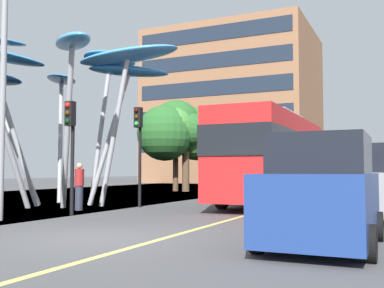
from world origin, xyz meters
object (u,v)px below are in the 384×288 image
at_px(traffic_light_island_mid, 215,153).
at_px(street_lamp, 12,41).
at_px(red_bus, 273,155).
at_px(car_parked_near, 322,194).
at_px(traffic_light_kerb_near, 71,133).
at_px(traffic_light_kerb_far, 139,135).
at_px(pedestrian, 79,186).
at_px(leaf_sculpture, 63,70).
at_px(car_parked_mid, 358,184).

relative_size(traffic_light_island_mid, street_lamp, 0.40).
xyz_separation_m(red_bus, car_parked_near, (3.56, -9.86, -1.11)).
height_order(traffic_light_kerb_near, traffic_light_kerb_far, traffic_light_kerb_far).
bearing_deg(pedestrian, car_parked_near, -25.60).
xyz_separation_m(traffic_light_kerb_near, car_parked_near, (8.35, -2.79, -1.68)).
bearing_deg(traffic_light_island_mid, red_bus, -45.01).
xyz_separation_m(car_parked_near, pedestrian, (-9.32, 4.46, -0.12)).
height_order(leaf_sculpture, car_parked_mid, leaf_sculpture).
relative_size(red_bus, traffic_light_island_mid, 3.01).
distance_m(car_parked_mid, street_lamp, 11.09).
bearing_deg(pedestrian, traffic_light_island_mid, 81.93).
relative_size(traffic_light_kerb_near, street_lamp, 0.44).
relative_size(traffic_light_kerb_near, car_parked_mid, 0.95).
xyz_separation_m(leaf_sculpture, car_parked_mid, (11.56, -0.28, -4.62)).
xyz_separation_m(leaf_sculpture, traffic_light_kerb_far, (3.30, 0.69, -2.80)).
height_order(car_parked_near, car_parked_mid, car_parked_mid).
distance_m(traffic_light_kerb_near, car_parked_near, 8.96).
distance_m(red_bus, traffic_light_kerb_far, 5.65).
relative_size(traffic_light_island_mid, pedestrian, 1.91).
distance_m(red_bus, traffic_light_island_mid, 6.19).
xyz_separation_m(traffic_light_kerb_far, traffic_light_island_mid, (0.16, 7.66, -0.45)).
height_order(leaf_sculpture, traffic_light_island_mid, leaf_sculpture).
relative_size(leaf_sculpture, street_lamp, 1.29).
xyz_separation_m(traffic_light_kerb_far, street_lamp, (-0.80, -5.79, 2.39)).
distance_m(traffic_light_kerb_near, traffic_light_kerb_far, 3.79).
bearing_deg(traffic_light_kerb_far, red_bus, 35.97).
distance_m(leaf_sculpture, traffic_light_island_mid, 9.61).
height_order(traffic_light_kerb_near, car_parked_mid, traffic_light_kerb_near).
bearing_deg(pedestrian, red_bus, 43.15).
bearing_deg(leaf_sculpture, traffic_light_island_mid, 67.47).
relative_size(red_bus, pedestrian, 5.76).
height_order(traffic_light_kerb_near, street_lamp, street_lamp).
distance_m(traffic_light_island_mid, pedestrian, 9.98).
bearing_deg(red_bus, traffic_light_kerb_far, -144.03).
bearing_deg(traffic_light_kerb_near, traffic_light_island_mid, 87.92).
height_order(red_bus, traffic_light_island_mid, red_bus).
bearing_deg(pedestrian, leaf_sculpture, 145.71).
relative_size(leaf_sculpture, car_parked_near, 2.76).
bearing_deg(red_bus, street_lamp, -120.40).
bearing_deg(car_parked_mid, traffic_light_island_mid, 133.17).
bearing_deg(pedestrian, street_lamp, -83.45).
xyz_separation_m(traffic_light_kerb_near, street_lamp, (-0.55, -2.02, 2.57)).
distance_m(leaf_sculpture, car_parked_mid, 12.45).
xyz_separation_m(leaf_sculpture, car_parked_near, (11.40, -5.88, -4.66)).
height_order(traffic_light_kerb_far, street_lamp, street_lamp).
bearing_deg(car_parked_near, car_parked_mid, 88.33).
xyz_separation_m(red_bus, traffic_light_kerb_near, (-4.79, -7.06, 0.56)).
height_order(red_bus, car_parked_mid, red_bus).
distance_m(traffic_light_kerb_far, car_parked_mid, 8.51).
bearing_deg(street_lamp, traffic_light_island_mid, 85.92).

